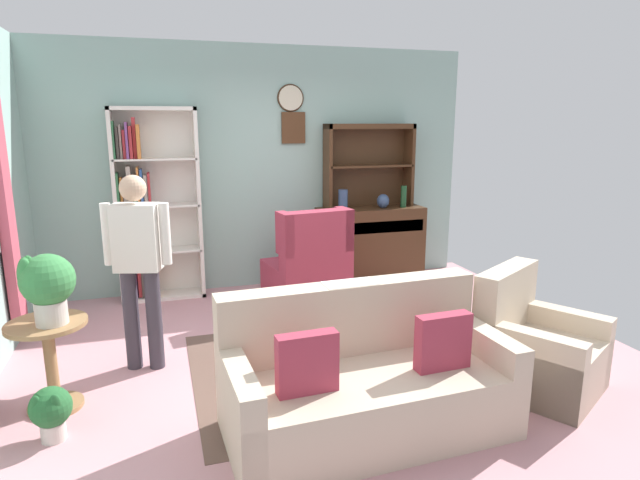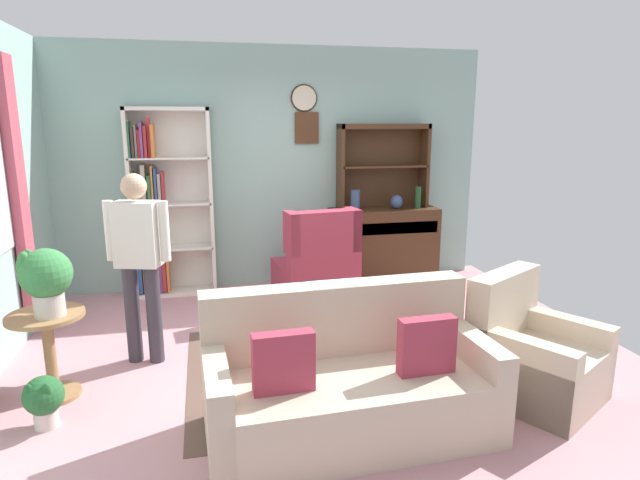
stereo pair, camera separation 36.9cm
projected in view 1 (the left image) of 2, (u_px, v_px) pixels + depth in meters
ground_plane at (316, 354)px, 4.57m from camera, size 5.40×4.60×0.02m
wall_back at (264, 168)px, 6.25m from camera, size 5.00×0.09×2.80m
area_rug at (350, 364)px, 4.35m from camera, size 2.51×1.95×0.01m
bookshelf at (150, 209)px, 5.78m from camera, size 0.90×0.30×2.10m
sideboard at (370, 240)px, 6.55m from camera, size 1.30×0.45×0.92m
sideboard_hutch at (368, 154)px, 6.42m from camera, size 1.10×0.26×1.00m
vase_tall at (343, 200)px, 6.25m from camera, size 0.11×0.11×0.24m
vase_round at (383, 201)px, 6.42m from camera, size 0.15×0.15×0.17m
bottle_wine at (404, 196)px, 6.46m from camera, size 0.07×0.07×0.27m
couch_floral at (365, 383)px, 3.41m from camera, size 1.84×0.93×0.90m
armchair_floral at (535, 350)px, 3.94m from camera, size 1.04×1.05×0.88m
wingback_chair at (309, 268)px, 5.77m from camera, size 0.89×0.90×1.05m
plant_stand at (50, 355)px, 3.62m from camera, size 0.52×0.52×0.63m
potted_plant_large at (46, 284)px, 3.47m from camera, size 0.35×0.35×0.48m
potted_plant_small at (51, 410)px, 3.28m from camera, size 0.25×0.25×0.35m
person_reading at (138, 259)px, 4.11m from camera, size 0.52×0.28×1.56m
coffee_table at (357, 324)px, 4.27m from camera, size 0.80×0.50×0.42m
book_stack at (359, 310)px, 4.35m from camera, size 0.20×0.15×0.05m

